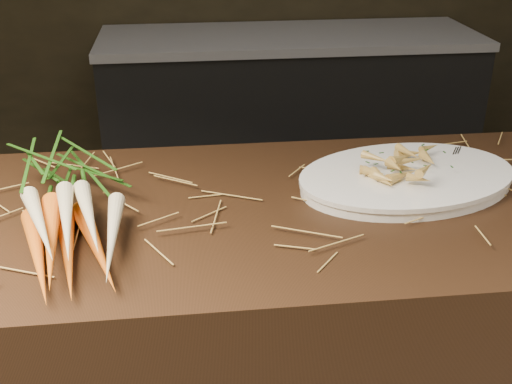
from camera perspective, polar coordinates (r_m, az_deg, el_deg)
The scene contains 7 objects.
main_counter at distance 1.59m, azimuth 3.18°, elevation -15.64°, with size 2.40×0.70×0.90m, color black.
back_counter at distance 3.28m, azimuth 2.87°, elevation 6.71°, with size 1.82×0.62×0.84m.
straw_bedding at distance 1.33m, azimuth 3.67°, elevation -0.74°, with size 1.40×0.60×0.02m, color #B07F41, non-canonical shape.
root_veg_bunch at distance 1.31m, azimuth -16.88°, elevation -0.42°, with size 0.28×0.58×0.10m.
serving_platter at distance 1.45m, azimuth 13.24°, elevation 1.04°, with size 0.49×0.32×0.03m, color white, non-canonical shape.
roasted_veg_heap at distance 1.43m, azimuth 13.41°, elevation 2.49°, with size 0.24×0.17×0.05m, color #A57832, non-canonical shape.
serving_fork at distance 1.52m, azimuth 19.34°, elevation 2.07°, with size 0.02×0.18×0.00m, color silver.
Camera 1 is at (-0.22, -0.87, 1.51)m, focal length 45.00 mm.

